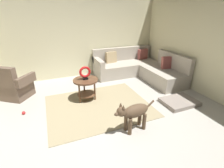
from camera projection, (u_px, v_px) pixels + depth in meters
The scene contains 10 objects.
ground_plane at pixel (102, 127), 3.23m from camera, with size 6.00×6.00×0.10m, color #B7B2A8.
wall_back at pixel (71, 35), 5.16m from camera, with size 6.00×0.12×2.70m, color beige.
area_rug at pixel (99, 106), 3.85m from camera, with size 2.30×1.90×0.01m, color tan.
sectional_couch at pixel (139, 68), 5.49m from camera, with size 2.20×2.25×0.88m.
armchair at pixel (14, 86), 4.09m from camera, with size 1.00×0.95×0.88m.
side_table at pixel (86, 84), 3.98m from camera, with size 0.60×0.60×0.54m.
torus_sculpture at pixel (85, 73), 3.86m from camera, with size 0.28×0.08×0.33m.
dog_bed_mat at pixel (179, 102), 3.94m from camera, with size 0.80×0.60×0.09m, color gray.
dog at pixel (134, 113), 2.92m from camera, with size 0.85×0.27×0.63m.
dog_toy_ball at pixel (24, 113), 3.52m from camera, with size 0.07×0.07×0.07m, color red.
Camera 1 is at (-0.80, -2.50, 2.02)m, focal length 26.36 mm.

